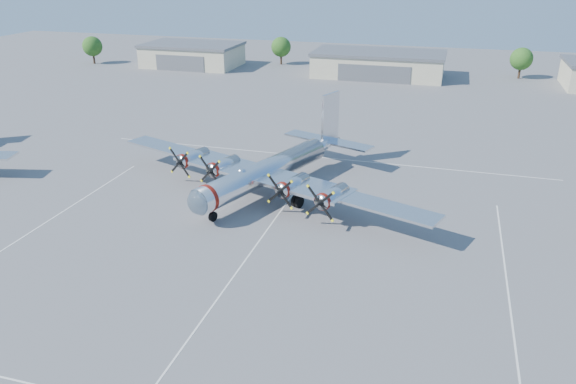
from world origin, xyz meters
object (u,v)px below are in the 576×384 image
(main_bomber_b29, at_px, (272,191))
(tree_east, at_px, (521,59))
(tree_west, at_px, (281,47))
(hangar_center, at_px, (378,64))
(hangar_west, at_px, (193,55))
(tree_far_west, at_px, (92,46))

(main_bomber_b29, bearing_deg, tree_east, 87.11)
(tree_west, xyz_separation_m, tree_east, (55.00, -2.00, 0.00))
(hangar_center, distance_m, tree_east, 30.64)
(tree_east, distance_m, main_bomber_b29, 82.72)
(hangar_west, distance_m, tree_east, 75.26)
(tree_east, xyz_separation_m, main_bomber_b29, (-32.53, -75.93, -4.22))
(tree_far_west, distance_m, main_bomber_b29, 94.43)
(tree_far_west, bearing_deg, tree_east, 5.71)
(hangar_west, height_order, tree_west, tree_west)
(hangar_center, distance_m, main_bomber_b29, 70.00)
(hangar_west, xyz_separation_m, main_bomber_b29, (42.47, -69.90, -2.71))
(hangar_center, bearing_deg, tree_far_west, -176.76)
(tree_east, bearing_deg, tree_far_west, -174.29)
(hangar_center, relative_size, tree_east, 4.31)
(tree_far_west, height_order, tree_west, same)
(hangar_center, bearing_deg, tree_west, 162.18)
(hangar_center, xyz_separation_m, tree_west, (-25.00, 8.04, 1.51))
(hangar_west, relative_size, main_bomber_b29, 0.55)
(hangar_center, bearing_deg, main_bomber_b29, -92.07)
(tree_east, bearing_deg, hangar_center, -168.62)
(tree_west, xyz_separation_m, main_bomber_b29, (22.47, -77.93, -4.22))
(hangar_center, height_order, tree_far_west, tree_far_west)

